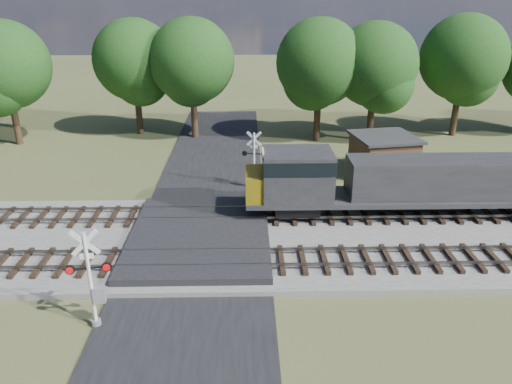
{
  "coord_description": "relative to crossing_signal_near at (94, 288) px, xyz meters",
  "views": [
    {
      "loc": [
        2.38,
        -22.26,
        12.05
      ],
      "look_at": [
        2.9,
        2.0,
        2.19
      ],
      "focal_mm": 35.0,
      "sensor_mm": 36.0,
      "label": 1
    }
  ],
  "objects": [
    {
      "name": "ballast_bed",
      "position": [
        13.35,
        6.74,
        -1.58
      ],
      "size": [
        140.0,
        10.0,
        0.3
      ],
      "primitive_type": "cube",
      "color": "gray",
      "rests_on": "ground"
    },
    {
      "name": "crossing_panel",
      "position": [
        3.35,
        6.74,
        -1.41
      ],
      "size": [
        7.0,
        9.0,
        0.62
      ],
      "primitive_type": "cube",
      "color": "#262628",
      "rests_on": "ground"
    },
    {
      "name": "track_near",
      "position": [
        6.47,
        4.24,
        -1.32
      ],
      "size": [
        140.0,
        2.6,
        0.33
      ],
      "color": "black",
      "rests_on": "ballast_bed"
    },
    {
      "name": "track_far",
      "position": [
        6.47,
        9.24,
        -1.32
      ],
      "size": [
        140.0,
        2.6,
        0.33
      ],
      "color": "black",
      "rests_on": "ballast_bed"
    },
    {
      "name": "crossing_signal_near",
      "position": [
        0.0,
        0.0,
        0.0
      ],
      "size": [
        1.67,
        0.4,
        4.16
      ],
      "rotation": [
        0.0,
        0.0,
        0.15
      ],
      "color": "silver",
      "rests_on": "ground"
    },
    {
      "name": "ground",
      "position": [
        3.35,
        6.24,
        -1.73
      ],
      "size": [
        160.0,
        160.0,
        0.0
      ],
      "primitive_type": "plane",
      "color": "#434E29",
      "rests_on": "ground"
    },
    {
      "name": "equipment_shed",
      "position": [
        15.28,
        16.79,
        -0.32
      ],
      "size": [
        4.72,
        4.72,
        2.79
      ],
      "rotation": [
        0.0,
        0.0,
        0.17
      ],
      "color": "#48301F",
      "rests_on": "ground"
    },
    {
      "name": "crossing_signal_far",
      "position": [
        6.17,
        14.21,
        -0.12
      ],
      "size": [
        1.55,
        0.39,
        3.87
      ],
      "rotation": [
        0.0,
        0.0,
        2.97
      ],
      "color": "silver",
      "rests_on": "ground"
    },
    {
      "name": "road",
      "position": [
        3.35,
        6.24,
        -1.69
      ],
      "size": [
        7.0,
        60.0,
        0.08
      ],
      "primitive_type": "cube",
      "color": "black",
      "rests_on": "ground"
    },
    {
      "name": "treeline",
      "position": [
        8.89,
        26.19,
        4.92
      ],
      "size": [
        85.33,
        11.68,
        11.55
      ],
      "color": "black",
      "rests_on": "ground"
    }
  ]
}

